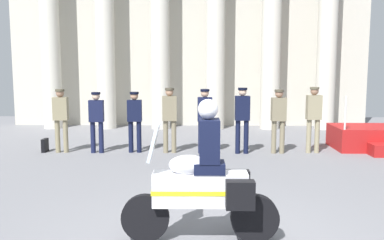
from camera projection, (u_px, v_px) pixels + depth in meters
name	position (u px, v px, depth m)	size (l,w,h in m)	color
colonnade_backdrop	(188.00, 14.00, 15.81)	(13.75, 1.54, 8.38)	beige
officer_in_row_0	(61.00, 115.00, 11.29)	(0.39, 0.24, 1.71)	#847A5B
officer_in_row_1	(97.00, 117.00, 11.25)	(0.39, 0.24, 1.63)	#141938
officer_in_row_2	(135.00, 117.00, 11.31)	(0.39, 0.24, 1.63)	black
officer_in_row_3	(170.00, 115.00, 11.25)	(0.39, 0.24, 1.74)	#7A7056
officer_in_row_4	(205.00, 116.00, 11.19)	(0.39, 0.24, 1.71)	#141938
officer_in_row_5	(242.00, 115.00, 11.15)	(0.39, 0.24, 1.75)	black
officer_in_row_6	(279.00, 116.00, 11.18)	(0.39, 0.24, 1.70)	#7A7056
officer_in_row_7	(314.00, 114.00, 11.23)	(0.39, 0.24, 1.77)	gray
motorcycle_with_rider	(205.00, 183.00, 5.53)	(2.09, 0.71, 1.90)	black
briefcase_on_ground	(45.00, 145.00, 11.48)	(0.10, 0.32, 0.36)	black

